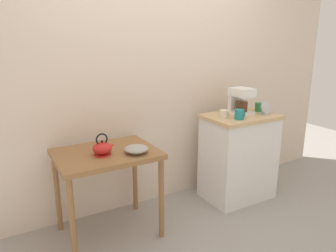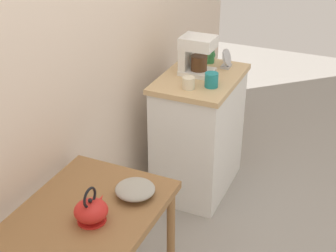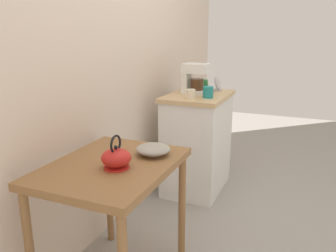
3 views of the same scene
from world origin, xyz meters
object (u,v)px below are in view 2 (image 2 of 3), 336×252
object	(u,v)px
bowl_stoneware	(135,189)
coffee_maker	(195,53)
mug_tall_green	(210,56)
table_clock	(227,59)
teakettle	(91,210)
mug_small_cream	(189,83)
mug_dark_teal	(212,80)

from	to	relation	value
bowl_stoneware	coffee_maker	distance (m)	1.26
bowl_stoneware	coffee_maker	size ratio (longest dim) A/B	0.74
bowl_stoneware	mug_tall_green	size ratio (longest dim) A/B	2.06
bowl_stoneware	table_clock	world-z (taller)	table_clock
table_clock	teakettle	bearing A→B (deg)	177.43
bowl_stoneware	mug_small_cream	bearing A→B (deg)	6.99
bowl_stoneware	table_clock	xyz separation A→B (m)	(1.41, 0.01, 0.17)
teakettle	bowl_stoneware	bearing A→B (deg)	-19.93
bowl_stoneware	mug_tall_green	bearing A→B (deg)	6.06
mug_small_cream	mug_tall_green	xyz separation A→B (m)	(0.49, 0.04, 0.01)
table_clock	mug_dark_teal	bearing A→B (deg)	-177.26
bowl_stoneware	mug_dark_teal	distance (m)	1.07
teakettle	mug_dark_teal	xyz separation A→B (m)	(1.30, -0.09, 0.13)
mug_small_cream	bowl_stoneware	bearing A→B (deg)	-173.01
teakettle	mug_tall_green	size ratio (longest dim) A/B	2.00
mug_dark_teal	mug_small_cream	distance (m)	0.15
bowl_stoneware	mug_small_cream	distance (m)	0.99
coffee_maker	table_clock	world-z (taller)	coffee_maker
mug_small_cream	mug_tall_green	world-z (taller)	mug_tall_green
mug_dark_teal	table_clock	distance (m)	0.36
mug_dark_teal	mug_tall_green	distance (m)	0.43
mug_small_cream	teakettle	bearing A→B (deg)	-178.58
bowl_stoneware	mug_tall_green	world-z (taller)	mug_tall_green
coffee_maker	bowl_stoneware	bearing A→B (deg)	-171.69
teakettle	mug_tall_green	world-z (taller)	mug_tall_green
bowl_stoneware	teakettle	xyz separation A→B (m)	(-0.24, 0.09, 0.02)
mug_small_cream	coffee_maker	bearing A→B (deg)	13.35
mug_tall_green	mug_small_cream	bearing A→B (deg)	-175.81
mug_small_cream	table_clock	world-z (taller)	table_clock
teakettle	mug_tall_green	xyz separation A→B (m)	(1.70, 0.07, 0.13)
mug_small_cream	mug_tall_green	distance (m)	0.49
table_clock	mug_tall_green	bearing A→B (deg)	72.73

